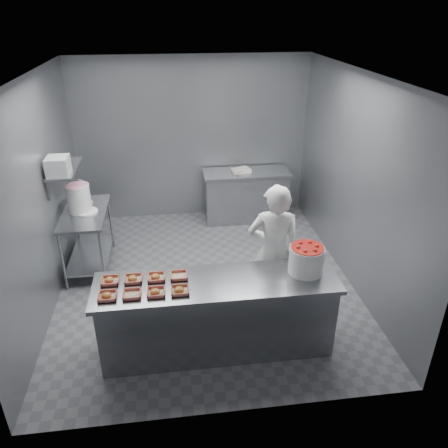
{
  "coord_description": "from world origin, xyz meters",
  "views": [
    {
      "loc": [
        -0.43,
        -5.15,
        3.53
      ],
      "look_at": [
        0.23,
        -0.2,
        0.99
      ],
      "focal_mm": 35.0,
      "sensor_mm": 36.0,
      "label": 1
    }
  ],
  "objects": [
    {
      "name": "floor",
      "position": [
        0.0,
        0.0,
        0.0
      ],
      "size": [
        4.5,
        4.5,
        0.0
      ],
      "primitive_type": "plane",
      "color": "#4C4C51",
      "rests_on": "ground"
    },
    {
      "name": "ceiling",
      "position": [
        0.0,
        0.0,
        2.8
      ],
      "size": [
        4.5,
        4.5,
        0.0
      ],
      "primitive_type": "plane",
      "rotation": [
        3.14,
        0.0,
        0.0
      ],
      "color": "white",
      "rests_on": "wall_back"
    },
    {
      "name": "wall_back",
      "position": [
        0.0,
        2.25,
        1.4
      ],
      "size": [
        4.0,
        0.04,
        2.8
      ],
      "primitive_type": "cube",
      "color": "slate",
      "rests_on": "ground"
    },
    {
      "name": "wall_left",
      "position": [
        -2.0,
        0.0,
        1.4
      ],
      "size": [
        0.04,
        4.5,
        2.8
      ],
      "primitive_type": "cube",
      "color": "slate",
      "rests_on": "ground"
    },
    {
      "name": "wall_right",
      "position": [
        2.0,
        0.0,
        1.4
      ],
      "size": [
        0.04,
        4.5,
        2.8
      ],
      "primitive_type": "cube",
      "color": "slate",
      "rests_on": "ground"
    },
    {
      "name": "service_counter",
      "position": [
        0.0,
        -1.35,
        0.45
      ],
      "size": [
        2.6,
        0.7,
        0.9
      ],
      "color": "slate",
      "rests_on": "ground"
    },
    {
      "name": "prep_table",
      "position": [
        -1.65,
        0.6,
        0.59
      ],
      "size": [
        0.6,
        1.2,
        0.9
      ],
      "color": "slate",
      "rests_on": "ground"
    },
    {
      "name": "back_counter",
      "position": [
        0.9,
        1.9,
        0.45
      ],
      "size": [
        1.5,
        0.6,
        0.9
      ],
      "color": "slate",
      "rests_on": "ground"
    },
    {
      "name": "wall_shelf",
      "position": [
        -1.82,
        0.6,
        1.55
      ],
      "size": [
        0.35,
        0.9,
        0.03
      ],
      "primitive_type": "cube",
      "color": "slate",
      "rests_on": "wall_left"
    },
    {
      "name": "tray_0",
      "position": [
        -1.12,
        -1.49,
        0.92
      ],
      "size": [
        0.19,
        0.18,
        0.06
      ],
      "color": "#A28163",
      "rests_on": "service_counter"
    },
    {
      "name": "tray_1",
      "position": [
        -0.87,
        -1.49,
        0.92
      ],
      "size": [
        0.19,
        0.18,
        0.04
      ],
      "color": "#A28163",
      "rests_on": "service_counter"
    },
    {
      "name": "tray_2",
      "position": [
        -0.64,
        -1.49,
        0.92
      ],
      "size": [
        0.19,
        0.18,
        0.06
      ],
      "color": "#A28163",
      "rests_on": "service_counter"
    },
    {
      "name": "tray_3",
      "position": [
        -0.4,
        -1.49,
        0.92
      ],
      "size": [
        0.19,
        0.18,
        0.06
      ],
      "color": "#A28163",
      "rests_on": "service_counter"
    },
    {
      "name": "tray_4",
      "position": [
        -1.12,
        -1.21,
        0.92
      ],
      "size": [
        0.19,
        0.18,
        0.06
      ],
      "color": "#A28163",
      "rests_on": "service_counter"
    },
    {
      "name": "tray_5",
      "position": [
        -0.88,
        -1.21,
        0.92
      ],
      "size": [
        0.19,
        0.18,
        0.06
      ],
      "color": "#A28163",
      "rests_on": "service_counter"
    },
    {
      "name": "tray_6",
      "position": [
        -0.64,
        -1.21,
        0.92
      ],
      "size": [
        0.19,
        0.18,
        0.06
      ],
      "color": "#A28163",
      "rests_on": "service_counter"
    },
    {
      "name": "tray_7",
      "position": [
        -0.39,
        -1.21,
        0.92
      ],
      "size": [
        0.19,
        0.18,
        0.04
      ],
      "color": "#A28163",
      "rests_on": "service_counter"
    },
    {
      "name": "worker",
      "position": [
        0.76,
        -0.75,
        0.86
      ],
      "size": [
        0.69,
        0.51,
        1.72
      ],
      "primitive_type": "imported",
      "rotation": [
        0.0,
        0.0,
        2.97
      ],
      "color": "white",
      "rests_on": "ground"
    },
    {
      "name": "strawberry_tub",
      "position": [
        0.98,
        -1.29,
        1.07
      ],
      "size": [
        0.38,
        0.38,
        0.31
      ],
      "color": "silver",
      "rests_on": "service_counter"
    },
    {
      "name": "glaze_bucket",
      "position": [
        -1.69,
        0.62,
        1.11
      ],
      "size": [
        0.33,
        0.31,
        0.49
      ],
      "color": "silver",
      "rests_on": "prep_table"
    },
    {
      "name": "bucket_lid",
      "position": [
        -1.61,
        0.58,
        0.91
      ],
      "size": [
        0.34,
        0.34,
        0.02
      ],
      "primitive_type": "cylinder",
      "rotation": [
        0.0,
        0.0,
        0.14
      ],
      "color": "silver",
      "rests_on": "prep_table"
    },
    {
      "name": "rag",
      "position": [
        -1.64,
        0.89,
        0.91
      ],
      "size": [
        0.15,
        0.14,
        0.02
      ],
      "primitive_type": "cube",
      "rotation": [
        0.0,
        0.0,
        0.17
      ],
      "color": "#CCB28C",
      "rests_on": "prep_table"
    },
    {
      "name": "appliance",
      "position": [
        -1.82,
        0.33,
        1.68
      ],
      "size": [
        0.27,
        0.31,
        0.23
      ],
      "primitive_type": "cube",
      "rotation": [
        0.0,
        0.0,
        0.01
      ],
      "color": "gray",
      "rests_on": "wall_shelf"
    },
    {
      "name": "paper_stack",
      "position": [
        0.81,
        1.9,
        0.93
      ],
      "size": [
        0.34,
        0.27,
        0.06
      ],
      "primitive_type": "cube",
      "rotation": [
        0.0,
        0.0,
        0.19
      ],
      "color": "silver",
      "rests_on": "back_counter"
    }
  ]
}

